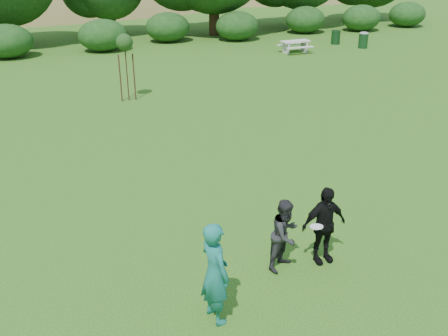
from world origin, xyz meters
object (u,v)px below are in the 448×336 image
at_px(player_black, 324,225).
at_px(sapling, 125,44).
at_px(player_grey, 285,234).
at_px(picnic_table, 295,45).
at_px(trash_can_near, 336,37).
at_px(player_teal, 215,273).
at_px(trash_can_lidded, 363,40).

relative_size(player_black, sapling, 0.61).
relative_size(player_grey, player_black, 0.90).
relative_size(sapling, picnic_table, 1.58).
bearing_deg(player_grey, sapling, 63.38).
height_order(player_grey, trash_can_near, player_grey).
distance_m(player_teal, trash_can_lidded, 27.50).
relative_size(player_black, picnic_table, 0.96).
height_order(trash_can_near, picnic_table, trash_can_near).
relative_size(player_grey, sapling, 0.55).
distance_m(player_grey, trash_can_near, 26.54).
bearing_deg(player_grey, player_black, -34.69).
bearing_deg(trash_can_near, trash_can_lidded, -67.52).
bearing_deg(picnic_table, trash_can_lidded, -4.22).
relative_size(player_black, trash_can_near, 1.92).
bearing_deg(player_black, player_grey, 174.11).
bearing_deg(sapling, trash_can_near, 25.63).
xyz_separation_m(player_teal, trash_can_lidded, (18.76, 20.11, -0.44)).
bearing_deg(picnic_table, player_teal, -124.09).
bearing_deg(sapling, player_teal, -97.34).
relative_size(player_teal, trash_can_lidded, 1.87).
height_order(player_teal, player_grey, player_teal).
bearing_deg(player_grey, player_teal, 177.87).
bearing_deg(player_black, sapling, 95.74).
xyz_separation_m(player_grey, picnic_table, (11.92, 19.58, -0.26)).
relative_size(player_black, trash_can_lidded, 1.65).
bearing_deg(trash_can_lidded, player_grey, -131.22).
xyz_separation_m(player_black, trash_can_lidded, (15.99, 19.33, -0.32)).
bearing_deg(sapling, player_grey, -89.64).
height_order(player_grey, sapling, sapling).
height_order(player_black, trash_can_lidded, player_black).
distance_m(player_teal, player_grey, 2.13).
distance_m(player_black, picnic_table, 22.60).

